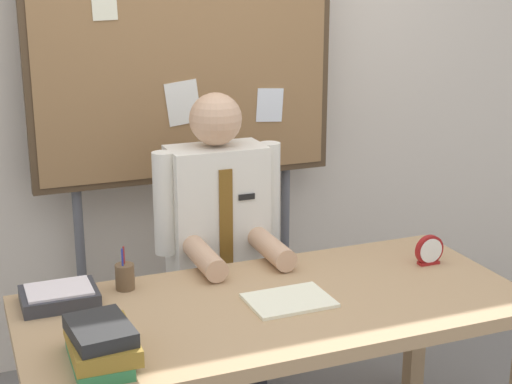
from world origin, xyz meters
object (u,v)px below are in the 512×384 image
at_px(bulletin_board, 185,60).
at_px(person, 219,264).
at_px(desk_clock, 429,251).
at_px(paper_tray, 59,296).
at_px(pen_holder, 125,276).
at_px(open_notebook, 289,300).
at_px(desk, 276,322).
at_px(book_stack, 101,343).

bearing_deg(bulletin_board, person, -90.01).
distance_m(desk_clock, paper_tray, 1.42).
bearing_deg(person, desk_clock, -36.34).
xyz_separation_m(pen_holder, paper_tray, (-0.24, -0.04, -0.02)).
relative_size(person, open_notebook, 4.70).
bearing_deg(bulletin_board, desk, -90.00).
relative_size(person, bulletin_board, 0.67).
xyz_separation_m(desk, pen_holder, (-0.47, 0.31, 0.13)).
height_order(person, paper_tray, person).
xyz_separation_m(desk, book_stack, (-0.65, -0.21, 0.14)).
bearing_deg(bulletin_board, paper_tray, -132.50).
xyz_separation_m(desk, open_notebook, (0.04, -0.02, 0.09)).
relative_size(desk, paper_tray, 6.83).
distance_m(book_stack, pen_holder, 0.55).
height_order(person, open_notebook, person).
height_order(person, desk_clock, person).
relative_size(desk, pen_holder, 11.10).
xyz_separation_m(person, pen_holder, (-0.47, -0.31, 0.13)).
relative_size(person, paper_tray, 5.26).
xyz_separation_m(bulletin_board, desk_clock, (0.70, -0.93, -0.68)).
bearing_deg(desk, desk_clock, 8.40).
bearing_deg(book_stack, pen_holder, 70.20).
bearing_deg(desk, person, 90.00).
bearing_deg(paper_tray, desk, -20.55).
distance_m(bulletin_board, book_stack, 1.56).
relative_size(book_stack, open_notebook, 1.03).
xyz_separation_m(open_notebook, desk_clock, (0.66, 0.12, 0.05)).
bearing_deg(person, paper_tray, -153.42).
distance_m(person, open_notebook, 0.65).
bearing_deg(pen_holder, paper_tray, -170.19).
distance_m(book_stack, paper_tray, 0.48).
relative_size(open_notebook, paper_tray, 1.12).
bearing_deg(pen_holder, bulletin_board, 57.43).
distance_m(open_notebook, desk_clock, 0.67).
bearing_deg(desk_clock, pen_holder, 170.12).
bearing_deg(book_stack, bulletin_board, 62.38).
bearing_deg(paper_tray, open_notebook, -20.84).
distance_m(bulletin_board, desk_clock, 1.35).
height_order(bulletin_board, desk_clock, bulletin_board).
height_order(bulletin_board, paper_tray, bulletin_board).
height_order(open_notebook, paper_tray, paper_tray).
relative_size(person, pen_holder, 8.54).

